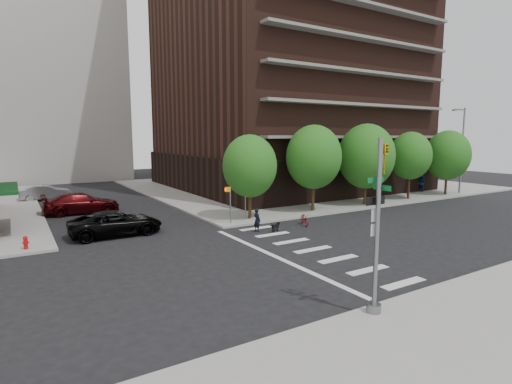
# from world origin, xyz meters

# --- Properties ---
(ground) EXTENTS (120.00, 120.00, 0.00)m
(ground) POSITION_xyz_m (0.00, 0.00, 0.00)
(ground) COLOR black
(ground) RESTS_ON ground
(sidewalk_ne) EXTENTS (39.00, 33.00, 0.15)m
(sidewalk_ne) POSITION_xyz_m (20.50, 23.50, 0.07)
(sidewalk_ne) COLOR gray
(sidewalk_ne) RESTS_ON ground
(crosswalk) EXTENTS (3.85, 13.00, 0.01)m
(crosswalk) POSITION_xyz_m (2.21, -0.00, 0.01)
(crosswalk) COLOR silver
(crosswalk) RESTS_ON ground
(apartment_tower) EXTENTS (26.65, 25.50, 45.00)m
(apartment_tower) POSITION_xyz_m (18.00, 24.00, 20.91)
(apartment_tower) COLOR black
(apartment_tower) RESTS_ON sidewalk_ne
(tree_a) EXTENTS (4.00, 4.00, 5.90)m
(tree_a) POSITION_xyz_m (4.00, 8.50, 4.04)
(tree_a) COLOR #301E11
(tree_a) RESTS_ON sidewalk_ne
(tree_b) EXTENTS (4.50, 4.50, 6.65)m
(tree_b) POSITION_xyz_m (10.00, 8.50, 4.54)
(tree_b) COLOR #301E11
(tree_b) RESTS_ON sidewalk_ne
(tree_c) EXTENTS (5.00, 5.00, 6.80)m
(tree_c) POSITION_xyz_m (16.00, 8.50, 4.45)
(tree_c) COLOR #301E11
(tree_c) RESTS_ON sidewalk_ne
(tree_d) EXTENTS (4.00, 4.00, 6.20)m
(tree_d) POSITION_xyz_m (22.00, 8.50, 4.34)
(tree_d) COLOR #301E11
(tree_d) RESTS_ON sidewalk_ne
(tree_e) EXTENTS (4.50, 4.50, 6.35)m
(tree_e) POSITION_xyz_m (28.00, 8.50, 4.25)
(tree_e) COLOR #301E11
(tree_e) RESTS_ON sidewalk_ne
(traffic_signal) EXTENTS (0.90, 0.75, 6.00)m
(traffic_signal) POSITION_xyz_m (-0.47, -7.49, 2.70)
(traffic_signal) COLOR slate
(traffic_signal) RESTS_ON sidewalk_s
(pedestrian_signal) EXTENTS (2.18, 0.67, 2.60)m
(pedestrian_signal) POSITION_xyz_m (2.32, 7.92, 1.85)
(pedestrian_signal) COLOR slate
(pedestrian_signal) RESTS_ON sidewalk_ne
(fire_hydrant) EXTENTS (0.24, 0.24, 0.73)m
(fire_hydrant) POSITION_xyz_m (-10.50, 7.80, 0.55)
(fire_hydrant) COLOR #A50C0C
(fire_hydrant) RESTS_ON sidewalk_nw
(streetlamp) EXTENTS (2.14, 0.22, 9.00)m
(streetlamp) POSITION_xyz_m (29.82, 8.20, 5.29)
(streetlamp) COLOR slate
(streetlamp) RESTS_ON sidewalk_ne
(parked_car_black) EXTENTS (2.64, 5.66, 1.57)m
(parked_car_black) POSITION_xyz_m (-5.50, 9.00, 0.78)
(parked_car_black) COLOR black
(parked_car_black) RESTS_ON ground
(parked_car_maroon) EXTENTS (2.40, 5.80, 1.68)m
(parked_car_maroon) POSITION_xyz_m (-6.25, 17.98, 0.84)
(parked_car_maroon) COLOR #370608
(parked_car_maroon) RESTS_ON ground
(parked_car_silver) EXTENTS (1.67, 4.65, 1.52)m
(parked_car_silver) POSITION_xyz_m (-8.20, 27.18, 0.76)
(parked_car_silver) COLOR gray
(parked_car_silver) RESTS_ON ground
(scooter) EXTENTS (1.20, 1.79, 0.89)m
(scooter) POSITION_xyz_m (6.47, 5.13, 0.44)
(scooter) COLOR maroon
(scooter) RESTS_ON ground
(dog_walker) EXTENTS (0.62, 0.47, 1.54)m
(dog_walker) POSITION_xyz_m (2.58, 5.18, 0.77)
(dog_walker) COLOR black
(dog_walker) RESTS_ON ground
(dog) EXTENTS (0.68, 0.33, 0.57)m
(dog) POSITION_xyz_m (3.66, 4.60, 0.36)
(dog) COLOR black
(dog) RESTS_ON ground
(pedestrian_far) EXTENTS (1.04, 0.86, 1.93)m
(pedestrian_far) POSITION_xyz_m (27.38, 11.00, 1.11)
(pedestrian_far) COLOR navy
(pedestrian_far) RESTS_ON sidewalk_ne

